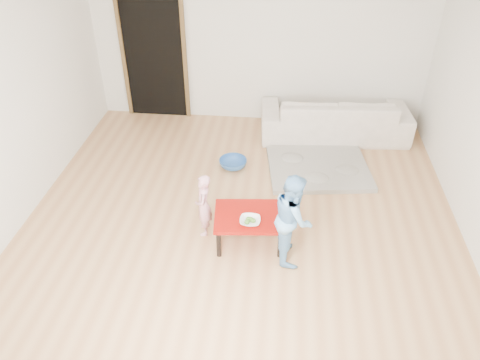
% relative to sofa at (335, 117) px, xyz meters
% --- Properties ---
extents(floor, '(5.00, 5.00, 0.01)m').
position_rel_sofa_xyz_m(floor, '(-1.17, -2.05, -0.31)').
color(floor, '#B47D4D').
rests_on(floor, ground).
extents(back_wall, '(5.00, 0.02, 2.60)m').
position_rel_sofa_xyz_m(back_wall, '(-1.17, 0.45, 0.99)').
color(back_wall, silver).
rests_on(back_wall, floor).
extents(left_wall, '(0.02, 5.00, 2.60)m').
position_rel_sofa_xyz_m(left_wall, '(-3.67, -2.05, 0.99)').
color(left_wall, silver).
rests_on(left_wall, floor).
extents(doorway, '(1.02, 0.08, 2.11)m').
position_rel_sofa_xyz_m(doorway, '(-2.77, 0.43, 0.71)').
color(doorway, brown).
rests_on(doorway, back_wall).
extents(sofa, '(2.21, 1.00, 0.63)m').
position_rel_sofa_xyz_m(sofa, '(0.00, 0.00, 0.00)').
color(sofa, white).
rests_on(sofa, floor).
extents(cushion, '(0.46, 0.42, 0.12)m').
position_rel_sofa_xyz_m(cushion, '(-0.46, -0.22, 0.16)').
color(cushion, orange).
rests_on(cushion, sofa).
extents(red_table, '(0.79, 0.63, 0.37)m').
position_rel_sofa_xyz_m(red_table, '(-1.05, -2.49, -0.13)').
color(red_table, maroon).
rests_on(red_table, floor).
extents(bowl, '(0.22, 0.22, 0.05)m').
position_rel_sofa_xyz_m(bowl, '(-1.03, -2.62, 0.08)').
color(bowl, white).
rests_on(bowl, red_table).
extents(broccoli, '(0.12, 0.12, 0.06)m').
position_rel_sofa_xyz_m(broccoli, '(-1.03, -2.62, 0.08)').
color(broccoli, '#2D5919').
rests_on(broccoli, red_table).
extents(child_pink, '(0.21, 0.30, 0.75)m').
position_rel_sofa_xyz_m(child_pink, '(-1.56, -2.38, 0.06)').
color(child_pink, '#ED6C83').
rests_on(child_pink, floor).
extents(child_blue, '(0.43, 0.53, 1.01)m').
position_rel_sofa_xyz_m(child_blue, '(-0.59, -2.65, 0.19)').
color(child_blue, '#65A9EB').
rests_on(child_blue, floor).
extents(basin, '(0.37, 0.37, 0.12)m').
position_rel_sofa_xyz_m(basin, '(-1.40, -1.03, -0.26)').
color(basin, '#2A5A9F').
rests_on(basin, floor).
extents(blanket, '(1.46, 1.27, 0.07)m').
position_rel_sofa_xyz_m(blanket, '(-0.24, -0.98, -0.28)').
color(blanket, '#9B9589').
rests_on(blanket, floor).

